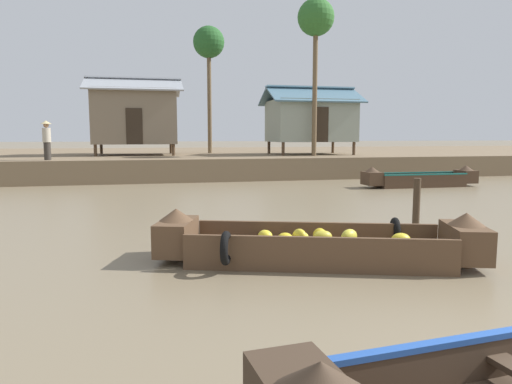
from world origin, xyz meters
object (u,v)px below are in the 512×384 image
Objects in this scene: palm_tree_near at (209,45)px; palm_tree_mid at (316,22)px; banana_boat at (317,245)px; fishing_skiff_distant at (420,179)px; stilt_house_mid_left at (310,120)px; stilt_house_left at (135,116)px; vendor_person at (47,138)px; mooring_post at (416,209)px.

palm_tree_near is 0.94× the size of palm_tree_mid.
banana_boat is 21.84m from palm_tree_near.
stilt_house_mid_left is at bearing 103.91° from fishing_skiff_distant.
banana_boat is 19.38m from stilt_house_left.
vendor_person is (-3.52, -4.60, -1.14)m from stilt_house_left.
fishing_skiff_distant is 0.66× the size of palm_tree_near.
palm_tree_near is at bearing 149.49° from stilt_house_mid_left.
stilt_house_left reaches higher than banana_boat.
banana_boat is 3.18× the size of vendor_person.
stilt_house_left is 18.79m from mooring_post.
banana_boat reaches higher than fishing_skiff_distant.
mooring_post reaches higher than fishing_skiff_distant.
palm_tree_near is 20.64m from mooring_post.
vendor_person is (-12.40, -1.30, -5.68)m from palm_tree_mid.
palm_tree_near reaches higher than vendor_person.
palm_tree_mid reaches higher than banana_boat.
mooring_post reaches higher than banana_boat.
mooring_post is at bearing -71.59° from stilt_house_left.
stilt_house_mid_left reaches higher than banana_boat.
stilt_house_left is 0.64× the size of palm_tree_mid.
stilt_house_mid_left is 3.02× the size of vendor_person.
palm_tree_near is at bearing 39.65° from vendor_person.
mooring_post is (-5.44, -8.58, 0.31)m from fishing_skiff_distant.
stilt_house_mid_left is 0.65× the size of palm_tree_mid.
fishing_skiff_distant is 9.65m from palm_tree_mid.
stilt_house_mid_left is 4.11× the size of mooring_post.
palm_tree_near reaches higher than mooring_post.
stilt_house_left is 10.51m from palm_tree_mid.
banana_boat is 15.93m from vendor_person.
vendor_person is at bearing 125.71° from mooring_post.
palm_tree_mid reaches higher than mooring_post.
fishing_skiff_distant is at bearing 50.83° from banana_boat.
stilt_house_mid_left is 5.18m from palm_tree_mid.
palm_tree_mid is at bearing 78.20° from mooring_post.
stilt_house_left is at bearing 172.47° from stilt_house_mid_left.
fishing_skiff_distant is at bearing -67.12° from palm_tree_mid.
vendor_person is (-14.84, 4.49, 1.64)m from fishing_skiff_distant.
banana_boat is 4.32× the size of mooring_post.
palm_tree_mid is 4.66× the size of vendor_person.
banana_boat is at bearing -79.97° from stilt_house_left.
palm_tree_near is (-5.17, 3.05, 4.32)m from stilt_house_mid_left.
palm_tree_near is (-7.11, 10.89, 6.93)m from fishing_skiff_distant.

